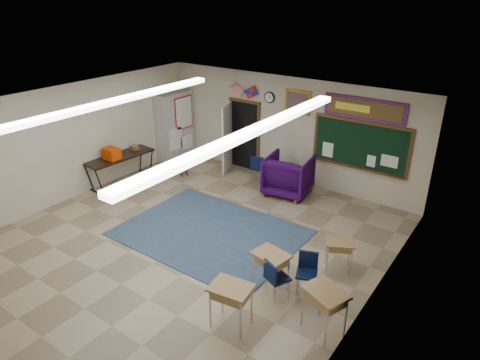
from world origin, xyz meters
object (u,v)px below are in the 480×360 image
Objects in this scene: student_desk_front_right at (339,254)px; wooden_stool at (184,167)px; student_desk_front_left at (271,269)px; wingback_armchair at (288,175)px; folding_table at (121,168)px.

student_desk_front_right is 1.24× the size of wooden_stool.
student_desk_front_left is 1.15× the size of student_desk_front_right.
wingback_armchair is 2.17× the size of wooden_stool.
student_desk_front_right is 0.33× the size of folding_table.
wingback_armchair reaches higher than wooden_stool.
folding_table reaches higher than wingback_armchair.
student_desk_front_left is 5.75m from wooden_stool.
wooden_stool is at bearing 55.88° from folding_table.
folding_table reaches higher than student_desk_front_left.
student_desk_front_left is 1.52m from student_desk_front_right.
student_desk_front_right is at bearing 127.34° from wingback_armchair.
folding_table is (-6.81, 0.29, 0.09)m from student_desk_front_right.
wooden_stool is at bearing 5.08° from wingback_armchair.
student_desk_front_left reaches higher than wooden_stool.
student_desk_front_left reaches higher than student_desk_front_right.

